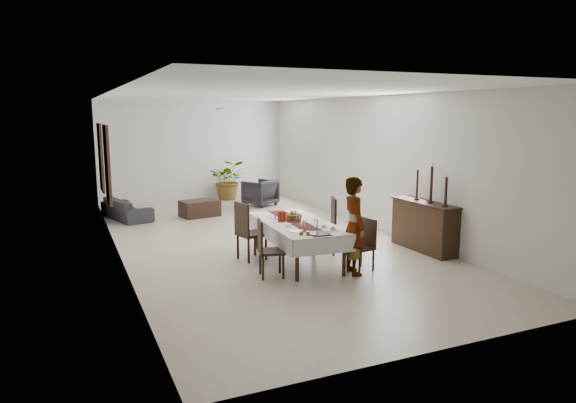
{
  "coord_description": "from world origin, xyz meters",
  "views": [
    {
      "loc": [
        -3.91,
        -10.5,
        2.78
      ],
      "look_at": [
        0.14,
        -1.29,
        1.05
      ],
      "focal_mm": 32.0,
      "sensor_mm": 36.0,
      "label": 1
    }
  ],
  "objects": [
    {
      "name": "fan_blade_w",
      "position": [
        -0.35,
        3.0,
        2.9
      ],
      "size": [
        0.55,
        0.1,
        0.01
      ],
      "primitive_type": "cube",
      "color": "silver",
      "rests_on": "fan_hub"
    },
    {
      "name": "mirror_glass_near",
      "position": [
        -2.92,
        2.2,
        1.6
      ],
      "size": [
        0.01,
        0.9,
        1.7
      ],
      "primitive_type": "cube",
      "color": "white",
      "rests_on": "mirror_frame_near"
    },
    {
      "name": "chair_right_far_leg_bl",
      "position": [
        0.51,
        -1.73,
        0.24
      ],
      "size": [
        0.06,
        0.06,
        0.47
      ],
      "primitive_type": "cylinder",
      "rotation": [
        0.0,
        0.0,
        -0.34
      ],
      "color": "black",
      "rests_on": "floor"
    },
    {
      "name": "table_leg_fr",
      "position": [
        0.43,
        -3.05,
        0.35
      ],
      "size": [
        0.07,
        0.07,
        0.69
      ],
      "primitive_type": "cylinder",
      "rotation": [
        0.0,
        0.0,
        -0.06
      ],
      "color": "black",
      "rests_on": "floor"
    },
    {
      "name": "candlestick_far_candle",
      "position": [
        2.78,
        -1.96,
        1.68
      ],
      "size": [
        0.04,
        0.04,
        0.09
      ],
      "primitive_type": "cylinder",
      "color": "beige",
      "rests_on": "candlestick_far_shaft"
    },
    {
      "name": "candlestick_mid_candle",
      "position": [
        2.78,
        -2.4,
        1.79
      ],
      "size": [
        0.04,
        0.04,
        0.09
      ],
      "primitive_type": "cylinder",
      "color": "white",
      "rests_on": "candlestick_mid_shaft"
    },
    {
      "name": "chair_left_near_leg_fr",
      "position": [
        -0.95,
        -2.73,
        0.21
      ],
      "size": [
        0.05,
        0.05,
        0.42
      ],
      "primitive_type": "cylinder",
      "rotation": [
        0.0,
        0.0,
        -0.23
      ],
      "color": "black",
      "rests_on": "floor"
    },
    {
      "name": "fan_rod",
      "position": [
        0.0,
        3.0,
        3.1
      ],
      "size": [
        0.04,
        0.04,
        0.2
      ],
      "primitive_type": "cylinder",
      "color": "white",
      "rests_on": "ceiling"
    },
    {
      "name": "plate_far_left",
      "position": [
        -0.23,
        -1.34,
        0.76
      ],
      "size": [
        0.24,
        0.24,
        0.01
      ],
      "primitive_type": "cylinder",
      "color": "white",
      "rests_on": "tablecloth_top"
    },
    {
      "name": "pitcher_handle",
      "position": [
        -0.27,
        -1.73,
        0.85
      ],
      "size": [
        0.12,
        0.03,
        0.12
      ],
      "primitive_type": "torus",
      "rotation": [
        1.57,
        0.0,
        -0.06
      ],
      "color": "#9A0B12",
      "rests_on": "red_pitcher"
    },
    {
      "name": "candlestick_far_shaft",
      "position": [
        2.78,
        -1.96,
        1.34
      ],
      "size": [
        0.05,
        0.05,
        0.6
      ],
      "primitive_type": "cylinder",
      "color": "black",
      "rests_on": "candlestick_far_base"
    },
    {
      "name": "chair_left_near_leg_bl",
      "position": [
        -0.53,
        -2.47,
        0.21
      ],
      "size": [
        0.05,
        0.05,
        0.42
      ],
      "primitive_type": "cylinder",
      "rotation": [
        0.0,
        0.0,
        -0.23
      ],
      "color": "black",
      "rests_on": "floor"
    },
    {
      "name": "wine_glass_far",
      "position": [
        0.11,
        -1.85,
        0.84
      ],
      "size": [
        0.07,
        0.07,
        0.17
      ],
      "primitive_type": "cylinder",
      "color": "white",
      "rests_on": "tablecloth_top"
    },
    {
      "name": "candlestick_near_candle",
      "position": [
        2.78,
        -2.83,
        1.63
      ],
      "size": [
        0.04,
        0.04,
        0.09
      ],
      "primitive_type": "cylinder",
      "color": "white",
      "rests_on": "candlestick_near_shaft"
    },
    {
      "name": "candlestick_mid_base",
      "position": [
        2.78,
        -2.4,
        1.03
      ],
      "size": [
        0.11,
        0.11,
        0.03
      ],
      "primitive_type": "cylinder",
      "color": "black",
      "rests_on": "sideboard_top"
    },
    {
      "name": "fruit_basket",
      "position": [
        0.12,
        -1.65,
        0.8
      ],
      "size": [
        0.3,
        0.3,
        0.1
      ],
      "primitive_type": "cylinder",
      "color": "brown",
      "rests_on": "tablecloth_top"
    },
    {
      "name": "dining_table_top",
      "position": [
        0.06,
        -1.9,
        0.72
      ],
      "size": [
        1.12,
        2.43,
        0.05
      ],
      "primitive_type": "cube",
      "rotation": [
        0.0,
        0.0,
        -0.06
      ],
      "color": "black",
      "rests_on": "table_leg_fl"
    },
    {
      "name": "tablecloth_top",
      "position": [
        0.06,
        -1.9,
        0.75
      ],
      "size": [
        1.31,
        2.62,
        0.01
      ],
      "primitive_type": "cube",
      "rotation": [
        0.0,
        0.0,
        -0.06
      ],
      "color": "white",
      "rests_on": "dining_table_top"
    },
    {
      "name": "chair_right_near_back",
      "position": [
        1.03,
        -2.87,
        0.68
      ],
      "size": [
        0.1,
        0.4,
        0.5
      ],
      "primitive_type": "cube",
      "rotation": [
        0.0,
        0.0,
        1.75
      ],
      "color": "black",
      "rests_on": "chair_right_near_seat"
    },
    {
      "name": "table_leg_fl",
      "position": [
        -0.44,
        -3.0,
        0.35
      ],
      "size": [
        0.07,
        0.07,
        0.69
      ],
      "primitive_type": "cylinder",
      "rotation": [
        0.0,
        0.0,
        -0.06
      ],
      "color": "black",
      "rests_on": "floor"
    },
    {
      "name": "ceiling",
      "position": [
        0.0,
        0.0,
        3.2
      ],
      "size": [
        6.0,
        12.0,
        0.02
      ],
      "primitive_type": "cube",
      "color": "white",
      "rests_on": "wall_back"
    },
    {
      "name": "floor",
      "position": [
        0.0,
        0.0,
        0.0
      ],
      "size": [
        6.0,
        12.0,
        0.0
      ],
      "primitive_type": "cube",
      "color": "beige",
      "rests_on": "ground"
    },
    {
      "name": "chair_right_near_seat",
      "position": [
        0.85,
        -2.91,
        0.41
      ],
      "size": [
        0.46,
        0.46,
        0.04
      ],
      "primitive_type": "cube",
      "rotation": [
        0.0,
        0.0,
        1.75
      ],
      "color": "black",
      "rests_on": "chair_right_near_leg_fl"
    },
    {
      "name": "fan_blade_s",
      "position": [
        0.0,
        2.65,
        2.9
      ],
      "size": [
        0.1,
        0.55,
        0.01
      ],
      "primitive_type": "cube",
      "color": "silver",
      "rests_on": "fan_hub"
    },
    {
      "name": "chair_left_near_back",
      "position": [
        -0.93,
        -2.56,
        0.73
      ],
      "size": [
        0.13,
        0.42,
        0.54
      ],
      "primitive_type": "cube",
      "rotation": [
        0.0,
        0.0,
        -1.8
      ],
      "color": "black",
      "rests_on": "chair_left_near_seat"
    },
    {
      "name": "sideboard_body",
      "position": [
        2.78,
        -2.23,
        0.49
      ],
      "size": [
        0.43,
        1.63,
        0.98
      ],
      "primitive_type": "cube",
      "color": "black",
      "rests_on": "floor"
    },
    {
      "name": "teacup_right",
      "position": [
        0.32,
        -2.51,
        0.78
      ],
      "size": [
        0.09,
        0.09,
        0.06
      ],
      "primitive_type": "cylinder",
      "color": "white",
      "rests_on": "saucer_right"
    },
    {
      "name": "potted_plant",
      "position": [
        1.01,
        5.48,
        0.65
      ],
      "size": [
        1.44,
        1.35,
        1.3
      ],
      "primitive_type": "imported",
      "rotation": [
        0.0,
        0.0,
        -0.34
      ],
      "color": "#2E5722",
      "rests_on": "floor"
    },
    {
      "name": "chair_left_far_leg_fr",
      "position": [
        -0.84,
        -1.69,
        0.24
      ],
      "size": [
        0.06,
        0.06,
        0.47
      ],
      "primitive_type": "cylinder",
      "rotation": [
        0.0,
        0.0,
        0.22
      ],
      "color": "black",
      "rests_on": "floor"
    },
    {
      "name": "chair_left_far_seat",
      "position": [
        -0.69,
        -1.46,
        0.5
      ],
      "size": [
        0.57,
        0.57,
        0.05
      ],
      "primitive_type": "cube",
      "rotation": [
        0.0,
        0.0,
        -1.35
      ],
      "color": "black",
      "rests_on": "chair_left_far_leg_fl"
    },
    {
      "name": "chair_right_far_leg_fl",
      "position": [
        0.88,
        -1.86,
        0.24
      ],
      "size": [
        0.06,
        0.06,
        0.47
      ],
      "primitive_type": "cylinder",
      "rotation": [
        0.0,
        0.0,
        -0.34
      ],
      "color": "black",
      "rests_on": "floor"
    },
    {
      "name": "candlestick_far_base",
      "position": [
        2.78,
        -1.96,
        1.03
      ],
      "size": [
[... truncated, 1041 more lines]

